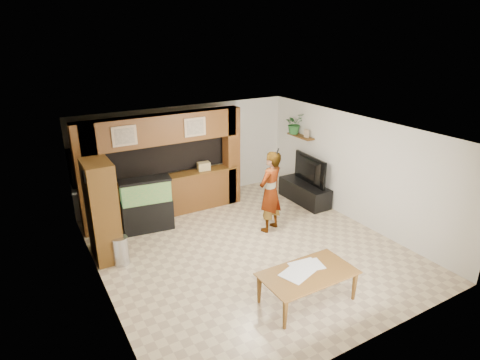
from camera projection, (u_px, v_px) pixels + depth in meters
floor at (248, 249)px, 8.68m from camera, size 6.50×6.50×0.00m
ceiling at (249, 132)px, 7.76m from camera, size 6.50×6.50×0.00m
wall_back at (186, 153)px, 10.84m from camera, size 6.00×0.00×6.00m
wall_left at (98, 228)px, 6.81m from camera, size 0.00×6.50×6.50m
wall_right at (355, 169)px, 9.63m from camera, size 0.00×6.50×6.50m
partition at (161, 165)px, 9.90m from camera, size 4.20×0.99×2.60m
wall_clock at (84, 177)px, 7.42m from camera, size 0.05×0.25×0.25m
wall_shelf at (300, 136)px, 10.99m from camera, size 0.25×0.90×0.04m
pantry_cabinet at (102, 211)px, 8.02m from camera, size 0.52×0.85×2.09m
trash_can at (120, 251)px, 8.03m from camera, size 0.32×0.32×0.59m
aquarium at (147, 205)px, 9.29m from camera, size 1.16×0.43×1.28m
tv_stand at (304, 192)px, 10.97m from camera, size 0.59×1.60×0.53m
television at (306, 170)px, 10.74m from camera, size 0.27×1.33×0.76m
photo_frame at (306, 133)px, 10.75m from camera, size 0.04×0.17×0.22m
potted_plant at (294, 124)px, 11.08m from camera, size 0.55×0.49×0.57m
person at (270, 192)px, 9.19m from camera, size 0.82×0.69×1.92m
microphone at (278, 151)px, 8.73m from camera, size 0.03×0.10×0.15m
dining_table at (308, 288)px, 6.89m from camera, size 1.65×0.92×0.58m
newspaper_a at (298, 273)px, 6.81m from camera, size 0.68×0.59×0.01m
newspaper_b at (304, 265)px, 7.02m from camera, size 0.53×0.42×0.01m
newspaper_c at (309, 265)px, 7.02m from camera, size 0.56×0.46×0.01m
counter_box at (204, 166)px, 10.32m from camera, size 0.34×0.25×0.21m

